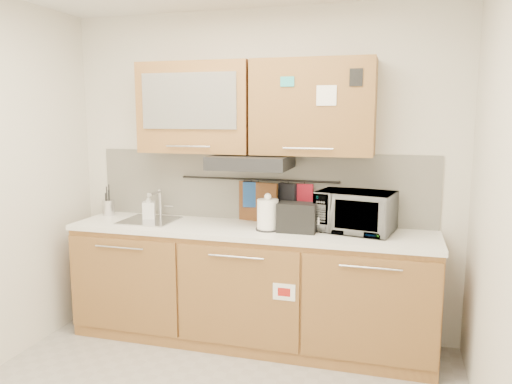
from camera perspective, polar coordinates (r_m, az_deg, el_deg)
The scene contains 17 objects.
wall_back at distance 4.06m, azimuth 0.43°, elevation 2.08°, with size 3.20×3.20×0.00m, color silver.
base_cabinet at distance 3.98m, azimuth -0.79°, elevation -11.32°, with size 2.80×0.64×0.88m.
countertop at distance 3.84m, azimuth -0.81°, elevation -4.39°, with size 2.82×0.62×0.04m, color white.
backsplash at distance 4.06m, azimuth 0.38°, elevation 0.66°, with size 2.80×0.02×0.56m, color silver.
upper_cabinets at distance 3.87m, azimuth -0.34°, elevation 9.61°, with size 1.82×0.37×0.70m.
range_hood at distance 3.81m, azimuth -0.57°, elevation 3.44°, with size 0.60×0.46×0.10m, color black.
sink at distance 4.17m, azimuth -12.02°, elevation -3.18°, with size 0.42×0.40×0.26m.
utensil_rail at distance 4.02m, azimuth 0.24°, elevation 1.43°, with size 0.02×0.02×1.30m, color black.
utensil_crock at distance 4.47m, azimuth -16.50°, elevation -1.68°, with size 0.14×0.14×0.27m.
kettle at distance 3.73m, azimuth 1.37°, elevation -2.69°, with size 0.21×0.20×0.28m.
toaster at distance 3.69m, azimuth 4.74°, elevation -2.89°, with size 0.28×0.17×0.22m.
microwave at distance 3.75m, azimuth 11.31°, elevation -2.21°, with size 0.54×0.37×0.30m, color #999999.
soap_bottle at distance 4.21m, azimuth -12.16°, elevation -1.62°, with size 0.10×0.10×0.22m, color #999999.
cutting_board at distance 4.04m, azimuth 0.24°, elevation -1.87°, with size 0.34×0.03×0.43m, color brown.
oven_mitt at distance 4.04m, azimuth -0.61°, elevation -0.29°, with size 0.12×0.03×0.21m, color #214E9B.
dark_pouch at distance 3.97m, azimuth 3.65°, elevation -0.69°, with size 0.15×0.04×0.23m, color black.
pot_holder at distance 3.94m, azimuth 5.52°, elevation -0.35°, with size 0.14×0.02×0.18m, color #B4182A.
Camera 1 is at (1.07, -2.39, 1.78)m, focal length 35.00 mm.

